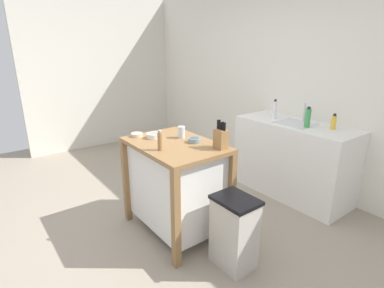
{
  "coord_description": "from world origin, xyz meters",
  "views": [
    {
      "loc": [
        2.4,
        -1.3,
        1.8
      ],
      "look_at": [
        0.17,
        0.38,
        0.87
      ],
      "focal_mm": 28.31,
      "sensor_mm": 36.0,
      "label": 1
    }
  ],
  "objects_px": {
    "drinking_cup": "(181,132)",
    "bottle_dish_soap": "(334,122)",
    "knife_block": "(221,138)",
    "pepper_grinder": "(160,141)",
    "kitchen_island": "(176,183)",
    "bowl_ceramic_wide": "(154,136)",
    "bottle_spray_cleaner": "(308,118)",
    "bottle_hand_soap": "(275,110)",
    "sink_faucet": "(305,112)",
    "bowl_ceramic_small": "(194,140)",
    "bowl_stoneware_deep": "(137,135)",
    "trash_bin": "(234,232)"
  },
  "relations": [
    {
      "from": "bottle_spray_cleaner",
      "to": "bottle_hand_soap",
      "type": "relative_size",
      "value": 0.97
    },
    {
      "from": "bottle_hand_soap",
      "to": "bowl_ceramic_wide",
      "type": "bearing_deg",
      "value": -95.26
    },
    {
      "from": "pepper_grinder",
      "to": "bottle_dish_soap",
      "type": "height_order",
      "value": "pepper_grinder"
    },
    {
      "from": "bowl_ceramic_wide",
      "to": "knife_block",
      "type": "bearing_deg",
      "value": 27.22
    },
    {
      "from": "bottle_hand_soap",
      "to": "bowl_ceramic_small",
      "type": "bearing_deg",
      "value": -82.18
    },
    {
      "from": "kitchen_island",
      "to": "drinking_cup",
      "type": "bearing_deg",
      "value": 123.77
    },
    {
      "from": "bowl_stoneware_deep",
      "to": "drinking_cup",
      "type": "relative_size",
      "value": 1.0
    },
    {
      "from": "bowl_ceramic_wide",
      "to": "trash_bin",
      "type": "height_order",
      "value": "bowl_ceramic_wide"
    },
    {
      "from": "bowl_ceramic_wide",
      "to": "pepper_grinder",
      "type": "bearing_deg",
      "value": -21.28
    },
    {
      "from": "knife_block",
      "to": "bottle_spray_cleaner",
      "type": "xyz_separation_m",
      "value": [
        0.02,
        1.28,
        0.0
      ]
    },
    {
      "from": "bowl_ceramic_wide",
      "to": "pepper_grinder",
      "type": "height_order",
      "value": "pepper_grinder"
    },
    {
      "from": "knife_block",
      "to": "kitchen_island",
      "type": "bearing_deg",
      "value": -146.96
    },
    {
      "from": "kitchen_island",
      "to": "bottle_hand_soap",
      "type": "xyz_separation_m",
      "value": [
        -0.1,
        1.57,
        0.51
      ]
    },
    {
      "from": "bowl_stoneware_deep",
      "to": "knife_block",
      "type": "bearing_deg",
      "value": 28.69
    },
    {
      "from": "bowl_stoneware_deep",
      "to": "bottle_spray_cleaner",
      "type": "bearing_deg",
      "value": 64.96
    },
    {
      "from": "sink_faucet",
      "to": "knife_block",
      "type": "bearing_deg",
      "value": -84.09
    },
    {
      "from": "knife_block",
      "to": "bowl_stoneware_deep",
      "type": "bearing_deg",
      "value": -151.31
    },
    {
      "from": "knife_block",
      "to": "bowl_ceramic_wide",
      "type": "relative_size",
      "value": 1.89
    },
    {
      "from": "pepper_grinder",
      "to": "sink_faucet",
      "type": "relative_size",
      "value": 0.84
    },
    {
      "from": "pepper_grinder",
      "to": "bottle_hand_soap",
      "type": "distance_m",
      "value": 1.79
    },
    {
      "from": "kitchen_island",
      "to": "bowl_ceramic_wide",
      "type": "relative_size",
      "value": 7.23
    },
    {
      "from": "bowl_ceramic_small",
      "to": "bowl_stoneware_deep",
      "type": "bearing_deg",
      "value": -145.49
    },
    {
      "from": "drinking_cup",
      "to": "kitchen_island",
      "type": "bearing_deg",
      "value": -56.23
    },
    {
      "from": "bowl_ceramic_wide",
      "to": "drinking_cup",
      "type": "relative_size",
      "value": 1.16
    },
    {
      "from": "bottle_hand_soap",
      "to": "bowl_stoneware_deep",
      "type": "bearing_deg",
      "value": -99.83
    },
    {
      "from": "knife_block",
      "to": "drinking_cup",
      "type": "distance_m",
      "value": 0.47
    },
    {
      "from": "bowl_ceramic_small",
      "to": "sink_faucet",
      "type": "relative_size",
      "value": 0.54
    },
    {
      "from": "trash_bin",
      "to": "bottle_dish_soap",
      "type": "height_order",
      "value": "bottle_dish_soap"
    },
    {
      "from": "trash_bin",
      "to": "bowl_stoneware_deep",
      "type": "bearing_deg",
      "value": -166.47
    },
    {
      "from": "kitchen_island",
      "to": "bottle_dish_soap",
      "type": "bearing_deg",
      "value": 69.82
    },
    {
      "from": "bowl_stoneware_deep",
      "to": "trash_bin",
      "type": "distance_m",
      "value": 1.32
    },
    {
      "from": "pepper_grinder",
      "to": "sink_faucet",
      "type": "distance_m",
      "value": 1.94
    },
    {
      "from": "trash_bin",
      "to": "bottle_spray_cleaner",
      "type": "distance_m",
      "value": 1.63
    },
    {
      "from": "sink_faucet",
      "to": "bowl_ceramic_small",
      "type": "bearing_deg",
      "value": -94.42
    },
    {
      "from": "drinking_cup",
      "to": "sink_faucet",
      "type": "relative_size",
      "value": 0.53
    },
    {
      "from": "knife_block",
      "to": "sink_faucet",
      "type": "distance_m",
      "value": 1.5
    },
    {
      "from": "drinking_cup",
      "to": "bottle_dish_soap",
      "type": "relative_size",
      "value": 0.66
    },
    {
      "from": "pepper_grinder",
      "to": "trash_bin",
      "type": "relative_size",
      "value": 0.29
    },
    {
      "from": "kitchen_island",
      "to": "bowl_ceramic_wide",
      "type": "distance_m",
      "value": 0.51
    },
    {
      "from": "bowl_ceramic_wide",
      "to": "sink_faucet",
      "type": "distance_m",
      "value": 1.87
    },
    {
      "from": "drinking_cup",
      "to": "pepper_grinder",
      "type": "xyz_separation_m",
      "value": [
        0.18,
        -0.35,
        0.03
      ]
    },
    {
      "from": "bottle_spray_cleaner",
      "to": "bottle_hand_soap",
      "type": "height_order",
      "value": "bottle_hand_soap"
    },
    {
      "from": "bottle_dish_soap",
      "to": "knife_block",
      "type": "bearing_deg",
      "value": -99.76
    },
    {
      "from": "drinking_cup",
      "to": "bottle_dish_soap",
      "type": "height_order",
      "value": "bottle_dish_soap"
    },
    {
      "from": "pepper_grinder",
      "to": "sink_faucet",
      "type": "bearing_deg",
      "value": 86.33
    },
    {
      "from": "bowl_ceramic_small",
      "to": "trash_bin",
      "type": "xyz_separation_m",
      "value": [
        0.64,
        -0.07,
        -0.63
      ]
    },
    {
      "from": "drinking_cup",
      "to": "bottle_spray_cleaner",
      "type": "xyz_separation_m",
      "value": [
        0.49,
        1.38,
        0.04
      ]
    },
    {
      "from": "bowl_stoneware_deep",
      "to": "bottle_dish_soap",
      "type": "distance_m",
      "value": 2.11
    },
    {
      "from": "trash_bin",
      "to": "sink_faucet",
      "type": "distance_m",
      "value": 1.86
    },
    {
      "from": "kitchen_island",
      "to": "bowl_ceramic_wide",
      "type": "height_order",
      "value": "bowl_ceramic_wide"
    }
  ]
}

